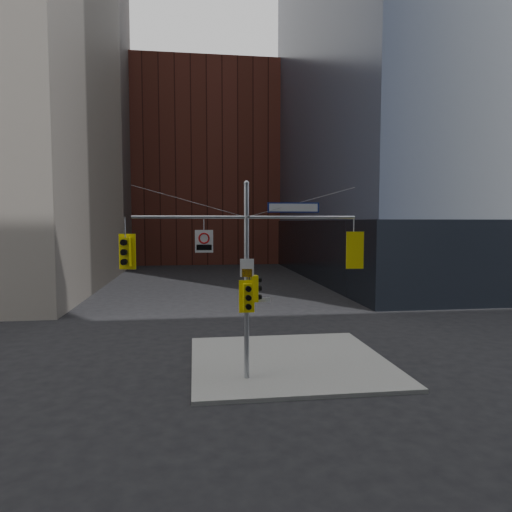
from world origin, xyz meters
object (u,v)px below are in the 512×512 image
object	(u,v)px
street_sign_blade	(293,208)
regulatory_sign_arm	(204,241)
traffic_light_west_arm	(126,252)
traffic_light_east_arm	(353,250)
signal_assembly	(247,261)
traffic_light_pole_side	(255,288)
traffic_light_pole_front	(247,297)

from	to	relation	value
street_sign_blade	regulatory_sign_arm	bearing A→B (deg)	-176.50
traffic_light_west_arm	traffic_light_east_arm	xyz separation A→B (m)	(8.19, -0.01, -0.00)
signal_assembly	traffic_light_west_arm	xyz separation A→B (m)	(-4.21, 0.01, 0.38)
street_sign_blade	regulatory_sign_arm	world-z (taller)	street_sign_blade
regulatory_sign_arm	signal_assembly	bearing A→B (deg)	3.90
traffic_light_west_arm	street_sign_blade	bearing A→B (deg)	11.05
signal_assembly	traffic_light_pole_side	xyz separation A→B (m)	(0.32, 0.01, -0.98)
signal_assembly	traffic_light_pole_front	world-z (taller)	signal_assembly
traffic_light_west_arm	street_sign_blade	distance (m)	6.11
signal_assembly	street_sign_blade	bearing A→B (deg)	0.11
traffic_light_west_arm	signal_assembly	bearing A→B (deg)	10.97
signal_assembly	traffic_light_east_arm	distance (m)	4.00
signal_assembly	traffic_light_east_arm	xyz separation A→B (m)	(3.98, 0.00, 0.38)
regulatory_sign_arm	street_sign_blade	bearing A→B (deg)	3.56
signal_assembly	traffic_light_pole_front	bearing A→B (deg)	-90.08
traffic_light_west_arm	regulatory_sign_arm	distance (m)	2.72
traffic_light_west_arm	traffic_light_pole_front	bearing A→B (deg)	7.33
traffic_light_east_arm	regulatory_sign_arm	size ratio (longest dim) A/B	1.71
traffic_light_east_arm	street_sign_blade	world-z (taller)	street_sign_blade
traffic_light_east_arm	traffic_light_pole_side	bearing A→B (deg)	2.26
traffic_light_pole_side	traffic_light_pole_front	distance (m)	0.50
street_sign_blade	signal_assembly	bearing A→B (deg)	-176.81
traffic_light_east_arm	traffic_light_pole_front	world-z (taller)	traffic_light_east_arm
traffic_light_pole_front	regulatory_sign_arm	distance (m)	2.52
signal_assembly	traffic_light_pole_side	bearing A→B (deg)	2.50
signal_assembly	regulatory_sign_arm	xyz separation A→B (m)	(-1.51, -0.02, 0.76)
signal_assembly	regulatory_sign_arm	size ratio (longest dim) A/B	10.01
traffic_light_west_arm	regulatory_sign_arm	size ratio (longest dim) A/B	1.56
signal_assembly	traffic_light_west_arm	size ratio (longest dim) A/B	6.43
traffic_light_east_arm	traffic_light_pole_side	distance (m)	3.91
traffic_light_east_arm	regulatory_sign_arm	world-z (taller)	regulatory_sign_arm
traffic_light_west_arm	traffic_light_pole_side	bearing A→B (deg)	11.16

